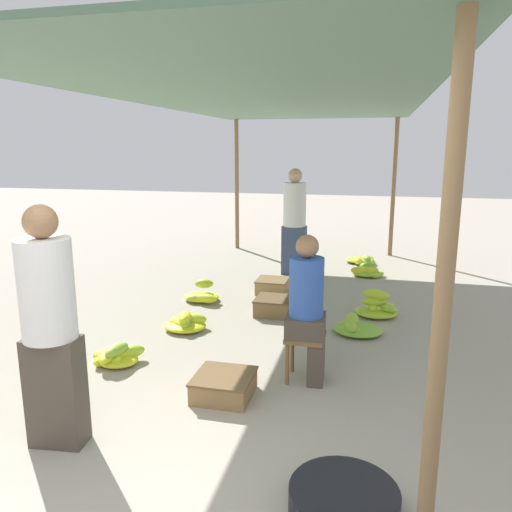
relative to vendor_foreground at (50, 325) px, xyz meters
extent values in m
cylinder|color=olive|center=(2.40, -0.57, 0.41)|extent=(0.08, 0.08, 2.58)
cylinder|color=olive|center=(-0.67, 7.01, 0.41)|extent=(0.08, 0.08, 2.58)
cylinder|color=olive|center=(2.40, 7.01, 0.41)|extent=(0.08, 0.08, 2.58)
cube|color=#567A60|center=(0.87, 3.22, 1.73)|extent=(3.46, 7.97, 0.04)
cube|color=#4C4238|center=(0.00, 0.00, -0.49)|extent=(0.40, 0.24, 0.79)
cylinder|color=white|center=(0.00, 0.00, 0.25)|extent=(0.39, 0.39, 0.68)
sphere|color=#9E704C|center=(0.00, 0.00, 0.70)|extent=(0.22, 0.22, 0.22)
cube|color=brown|center=(1.54, 1.39, -0.48)|extent=(0.34, 0.34, 0.04)
cylinder|color=brown|center=(1.41, 1.25, -0.69)|extent=(0.04, 0.04, 0.38)
cylinder|color=brown|center=(1.68, 1.25, -0.69)|extent=(0.04, 0.04, 0.38)
cylinder|color=brown|center=(1.41, 1.52, -0.69)|extent=(0.04, 0.04, 0.38)
cylinder|color=brown|center=(1.68, 1.52, -0.69)|extent=(0.04, 0.04, 0.38)
cube|color=#4C4238|center=(1.64, 1.38, -0.67)|extent=(0.15, 0.31, 0.42)
cube|color=#4C4238|center=(1.54, 1.39, -0.37)|extent=(0.36, 0.36, 0.18)
cylinder|color=#3359B2|center=(1.54, 1.39, -0.02)|extent=(0.31, 0.31, 0.52)
sphere|color=#9E704C|center=(1.54, 1.39, 0.34)|extent=(0.20, 0.20, 0.20)
cylinder|color=black|center=(2.00, -0.24, -0.80)|extent=(0.63, 0.63, 0.16)
ellipsoid|color=#C1D12A|center=(-0.24, 1.30, -0.78)|extent=(0.28, 0.36, 0.11)
ellipsoid|color=#CDD628|center=(-0.32, 1.19, -0.76)|extent=(0.26, 0.36, 0.10)
ellipsoid|color=#B6CD2C|center=(-0.34, 1.22, -0.79)|extent=(0.35, 0.23, 0.11)
ellipsoid|color=#C9D528|center=(-0.38, 1.25, -0.82)|extent=(0.15, 0.30, 0.12)
ellipsoid|color=#8DBD33|center=(-0.23, 1.23, -0.71)|extent=(0.18, 0.32, 0.11)
ellipsoid|color=yellow|center=(-0.26, 1.26, -0.80)|extent=(0.24, 0.25, 0.14)
ellipsoid|color=#A7C72E|center=(-0.16, 1.37, -0.78)|extent=(0.29, 0.29, 0.12)
ellipsoid|color=yellow|center=(-0.24, 1.27, -0.83)|extent=(0.39, 0.34, 0.10)
ellipsoid|color=#B5CD2C|center=(0.08, 2.40, -0.80)|extent=(0.24, 0.22, 0.09)
ellipsoid|color=#C0D12A|center=(0.10, 2.38, -0.77)|extent=(0.34, 0.21, 0.13)
ellipsoid|color=yellow|center=(0.04, 2.29, -0.73)|extent=(0.22, 0.31, 0.11)
ellipsoid|color=yellow|center=(-0.09, 2.36, -0.81)|extent=(0.20, 0.24, 0.13)
ellipsoid|color=#C6D329|center=(-0.05, 2.29, -0.81)|extent=(0.31, 0.32, 0.14)
ellipsoid|color=#9BC230|center=(0.07, 2.28, -0.77)|extent=(0.16, 0.30, 0.10)
ellipsoid|color=#B5CD2C|center=(0.01, 2.44, -0.81)|extent=(0.25, 0.32, 0.11)
ellipsoid|color=yellow|center=(0.04, 2.29, -0.83)|extent=(0.49, 0.43, 0.10)
ellipsoid|color=#C8D428|center=(-0.04, 3.25, -0.79)|extent=(0.34, 0.23, 0.13)
ellipsoid|color=#A5C62F|center=(-0.21, 3.27, -0.82)|extent=(0.22, 0.17, 0.10)
ellipsoid|color=#B5CD2C|center=(-0.13, 3.42, -0.64)|extent=(0.28, 0.19, 0.12)
ellipsoid|color=yellow|center=(-0.10, 3.36, -0.80)|extent=(0.28, 0.26, 0.09)
ellipsoid|color=yellow|center=(-0.16, 3.40, -0.83)|extent=(0.48, 0.42, 0.10)
ellipsoid|color=#A6C72E|center=(2.17, 5.22, -0.83)|extent=(0.29, 0.35, 0.10)
ellipsoid|color=#C7D429|center=(2.08, 5.21, -0.77)|extent=(0.25, 0.19, 0.13)
ellipsoid|color=yellow|center=(1.89, 5.22, -0.78)|extent=(0.32, 0.18, 0.12)
ellipsoid|color=yellow|center=(1.97, 5.22, -0.78)|extent=(0.31, 0.15, 0.14)
ellipsoid|color=#B5CD2C|center=(1.96, 5.28, -0.81)|extent=(0.29, 0.28, 0.11)
ellipsoid|color=#7AB536|center=(2.01, 5.31, -0.73)|extent=(0.31, 0.22, 0.13)
ellipsoid|color=#A2C52F|center=(2.00, 5.28, -0.83)|extent=(0.47, 0.41, 0.10)
ellipsoid|color=#90BE32|center=(2.28, 3.29, -0.76)|extent=(0.34, 0.33, 0.10)
ellipsoid|color=#ACC92D|center=(2.12, 3.29, -0.69)|extent=(0.32, 0.18, 0.10)
ellipsoid|color=#B8CE2B|center=(2.12, 3.30, -0.76)|extent=(0.15, 0.26, 0.11)
ellipsoid|color=#B7CD2B|center=(2.17, 3.32, -0.78)|extent=(0.29, 0.29, 0.11)
ellipsoid|color=#ACC92D|center=(2.24, 3.42, -0.79)|extent=(0.34, 0.27, 0.12)
ellipsoid|color=#BACF2B|center=(2.15, 3.31, -0.61)|extent=(0.35, 0.22, 0.14)
ellipsoid|color=#AAC82E|center=(2.16, 3.31, -0.83)|extent=(0.52, 0.45, 0.10)
ellipsoid|color=yellow|center=(1.82, 6.06, -0.80)|extent=(0.22, 0.33, 0.13)
ellipsoid|color=#A6C72E|center=(1.99, 6.38, -0.83)|extent=(0.26, 0.19, 0.09)
ellipsoid|color=#92BF32|center=(1.98, 6.16, -0.78)|extent=(0.20, 0.26, 0.11)
ellipsoid|color=#84B934|center=(2.05, 6.15, -0.82)|extent=(0.20, 0.33, 0.12)
ellipsoid|color=#9BC230|center=(1.85, 6.22, -0.83)|extent=(0.51, 0.45, 0.10)
ellipsoid|color=#9FC430|center=(1.90, 2.68, -0.73)|extent=(0.17, 0.28, 0.14)
ellipsoid|color=#9FC430|center=(1.84, 2.71, -0.83)|extent=(0.29, 0.21, 0.11)
ellipsoid|color=#8BBC33|center=(1.89, 2.56, -0.77)|extent=(0.17, 0.27, 0.12)
ellipsoid|color=#89BB34|center=(1.89, 2.55, -0.81)|extent=(0.30, 0.22, 0.10)
ellipsoid|color=#7BB636|center=(1.97, 2.64, -0.83)|extent=(0.54, 0.48, 0.10)
cube|color=olive|center=(0.93, 0.91, -0.79)|extent=(0.47, 0.47, 0.17)
cube|color=brown|center=(0.93, 0.91, -0.70)|extent=(0.48, 0.48, 0.02)
cube|color=#9E7A4C|center=(0.70, 4.01, -0.79)|extent=(0.42, 0.42, 0.18)
cube|color=brown|center=(0.70, 4.01, -0.69)|extent=(0.44, 0.44, 0.02)
cube|color=brown|center=(0.91, 3.08, -0.78)|extent=(0.43, 0.43, 0.19)
cube|color=brown|center=(0.91, 3.08, -0.68)|extent=(0.45, 0.45, 0.02)
cube|color=#384766|center=(0.82, 5.14, -0.48)|extent=(0.39, 0.23, 0.80)
cylinder|color=white|center=(0.82, 5.14, 0.27)|extent=(0.38, 0.38, 0.69)
sphere|color=tan|center=(0.82, 5.14, 0.73)|extent=(0.23, 0.23, 0.23)
camera|label=1|loc=(2.09, -2.76, 1.17)|focal=35.00mm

